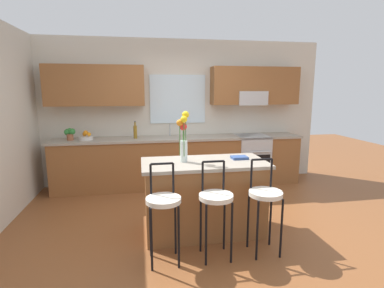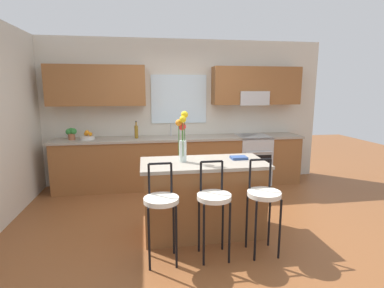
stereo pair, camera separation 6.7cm
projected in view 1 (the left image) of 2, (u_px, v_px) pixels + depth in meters
name	position (u px, v px, depth m)	size (l,w,h in m)	color
ground_plane	(198.00, 225.00, 3.99)	(14.00, 14.00, 0.00)	brown
back_wall_assembly	(179.00, 104.00, 5.64)	(5.60, 0.50, 2.70)	beige
counter_run	(180.00, 161.00, 5.55)	(4.56, 0.64, 0.92)	brown
sink_faucet	(170.00, 129.00, 5.55)	(0.02, 0.13, 0.23)	#B7BABC
oven_range	(251.00, 159.00, 5.76)	(0.60, 0.64, 0.92)	#B7BABC
kitchen_island	(204.00, 197.00, 3.72)	(1.52, 0.74, 0.92)	brown
bar_stool_near	(163.00, 204.00, 3.03)	(0.36, 0.36, 1.04)	black
bar_stool_middle	(216.00, 201.00, 3.12)	(0.36, 0.36, 1.04)	black
bar_stool_far	(265.00, 198.00, 3.22)	(0.36, 0.36, 1.04)	black
flower_vase	(183.00, 136.00, 3.56)	(0.15, 0.15, 0.62)	silver
cookbook	(239.00, 158.00, 3.77)	(0.20, 0.15, 0.03)	navy
fruit_bowl_oranges	(86.00, 137.00, 5.18)	(0.24, 0.24, 0.16)	silver
bottle_olive_oil	(135.00, 132.00, 5.31)	(0.06, 0.06, 0.31)	olive
potted_plant_small	(70.00, 133.00, 5.12)	(0.19, 0.13, 0.21)	#9E5B3D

